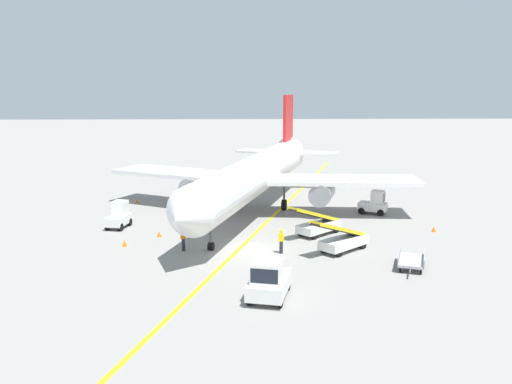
{
  "coord_description": "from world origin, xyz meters",
  "views": [
    {
      "loc": [
        -0.85,
        -36.57,
        11.12
      ],
      "look_at": [
        0.7,
        8.12,
        2.5
      ],
      "focal_mm": 38.94,
      "sensor_mm": 36.0,
      "label": 1
    }
  ],
  "objects_px": {
    "baggage_tug_near_wing": "(119,216)",
    "safety_cone_wingtip_right": "(137,200)",
    "airliner": "(256,174)",
    "belt_loader_forward_hold": "(318,225)",
    "belt_loader_aft_hold": "(343,240)",
    "baggage_cart_loaded": "(411,260)",
    "baggage_tug_by_cargo_door": "(374,204)",
    "pushback_tug": "(269,281)",
    "safety_cone_nose_left": "(434,229)",
    "ground_crew_wing_walker": "(183,238)",
    "safety_cone_nose_right": "(125,243)",
    "ground_crew_marshaller": "(281,240)",
    "safety_cone_wingtip_left": "(159,234)"
  },
  "relations": [
    {
      "from": "ground_crew_wing_walker",
      "to": "safety_cone_wingtip_right",
      "type": "height_order",
      "value": "ground_crew_wing_walker"
    },
    {
      "from": "pushback_tug",
      "to": "belt_loader_aft_hold",
      "type": "height_order",
      "value": "belt_loader_aft_hold"
    },
    {
      "from": "baggage_cart_loaded",
      "to": "safety_cone_nose_left",
      "type": "height_order",
      "value": "baggage_cart_loaded"
    },
    {
      "from": "baggage_tug_by_cargo_door",
      "to": "baggage_cart_loaded",
      "type": "relative_size",
      "value": 0.72
    },
    {
      "from": "baggage_tug_near_wing",
      "to": "belt_loader_forward_hold",
      "type": "height_order",
      "value": "belt_loader_forward_hold"
    },
    {
      "from": "airliner",
      "to": "baggage_tug_by_cargo_door",
      "type": "height_order",
      "value": "airliner"
    },
    {
      "from": "safety_cone_nose_left",
      "to": "belt_loader_aft_hold",
      "type": "bearing_deg",
      "value": -149.05
    },
    {
      "from": "pushback_tug",
      "to": "safety_cone_nose_right",
      "type": "distance_m",
      "value": 13.88
    },
    {
      "from": "baggage_cart_loaded",
      "to": "safety_cone_nose_right",
      "type": "height_order",
      "value": "baggage_cart_loaded"
    },
    {
      "from": "baggage_tug_by_cargo_door",
      "to": "safety_cone_nose_left",
      "type": "height_order",
      "value": "baggage_tug_by_cargo_door"
    },
    {
      "from": "airliner",
      "to": "safety_cone_wingtip_right",
      "type": "xyz_separation_m",
      "value": [
        -11.38,
        4.39,
        -3.2
      ]
    },
    {
      "from": "ground_crew_wing_walker",
      "to": "safety_cone_nose_right",
      "type": "xyz_separation_m",
      "value": [
        -4.24,
        1.22,
        -0.69
      ]
    },
    {
      "from": "airliner",
      "to": "safety_cone_wingtip_right",
      "type": "height_order",
      "value": "airliner"
    },
    {
      "from": "airliner",
      "to": "baggage_cart_loaded",
      "type": "relative_size",
      "value": 9.08
    },
    {
      "from": "baggage_tug_by_cargo_door",
      "to": "belt_loader_forward_hold",
      "type": "height_order",
      "value": "belt_loader_forward_hold"
    },
    {
      "from": "safety_cone_nose_left",
      "to": "safety_cone_wingtip_right",
      "type": "height_order",
      "value": "same"
    },
    {
      "from": "baggage_tug_by_cargo_door",
      "to": "airliner",
      "type": "bearing_deg",
      "value": 173.88
    },
    {
      "from": "safety_cone_wingtip_left",
      "to": "safety_cone_wingtip_right",
      "type": "relative_size",
      "value": 1.0
    },
    {
      "from": "ground_crew_wing_walker",
      "to": "safety_cone_nose_right",
      "type": "height_order",
      "value": "ground_crew_wing_walker"
    },
    {
      "from": "belt_loader_aft_hold",
      "to": "belt_loader_forward_hold",
      "type": "bearing_deg",
      "value": 104.1
    },
    {
      "from": "safety_cone_nose_right",
      "to": "safety_cone_wingtip_left",
      "type": "relative_size",
      "value": 1.0
    },
    {
      "from": "pushback_tug",
      "to": "safety_cone_nose_right",
      "type": "relative_size",
      "value": 8.99
    },
    {
      "from": "airliner",
      "to": "safety_cone_nose_right",
      "type": "distance_m",
      "value": 14.52
    },
    {
      "from": "ground_crew_wing_walker",
      "to": "safety_cone_wingtip_left",
      "type": "distance_m",
      "value": 4.24
    },
    {
      "from": "pushback_tug",
      "to": "baggage_cart_loaded",
      "type": "relative_size",
      "value": 1.04
    },
    {
      "from": "airliner",
      "to": "pushback_tug",
      "type": "xyz_separation_m",
      "value": [
        -0.08,
        -20.43,
        -2.42
      ]
    },
    {
      "from": "belt_loader_aft_hold",
      "to": "baggage_cart_loaded",
      "type": "xyz_separation_m",
      "value": [
        3.61,
        -3.62,
        -0.31
      ]
    },
    {
      "from": "baggage_tug_near_wing",
      "to": "safety_cone_wingtip_right",
      "type": "distance_m",
      "value": 9.49
    },
    {
      "from": "baggage_tug_near_wing",
      "to": "baggage_cart_loaded",
      "type": "bearing_deg",
      "value": -27.77
    },
    {
      "from": "belt_loader_forward_hold",
      "to": "baggage_tug_by_cargo_door",
      "type": "bearing_deg",
      "value": 48.31
    },
    {
      "from": "baggage_cart_loaded",
      "to": "ground_crew_marshaller",
      "type": "distance_m",
      "value": 8.49
    },
    {
      "from": "safety_cone_wingtip_right",
      "to": "ground_crew_marshaller",
      "type": "bearing_deg",
      "value": -53.16
    },
    {
      "from": "pushback_tug",
      "to": "safety_cone_nose_left",
      "type": "distance_m",
      "value": 18.9
    },
    {
      "from": "ground_crew_marshaller",
      "to": "safety_cone_wingtip_left",
      "type": "xyz_separation_m",
      "value": [
        -8.77,
        4.42,
        -0.69
      ]
    },
    {
      "from": "baggage_tug_near_wing",
      "to": "baggage_tug_by_cargo_door",
      "type": "xyz_separation_m",
      "value": [
        21.4,
        3.96,
        0.0
      ]
    },
    {
      "from": "baggage_tug_near_wing",
      "to": "safety_cone_wingtip_right",
      "type": "relative_size",
      "value": 5.98
    },
    {
      "from": "pushback_tug",
      "to": "baggage_tug_by_cargo_door",
      "type": "relative_size",
      "value": 1.45
    },
    {
      "from": "baggage_tug_by_cargo_door",
      "to": "pushback_tug",
      "type": "bearing_deg",
      "value": -118.29
    },
    {
      "from": "belt_loader_aft_hold",
      "to": "baggage_cart_loaded",
      "type": "bearing_deg",
      "value": -45.03
    },
    {
      "from": "baggage_tug_by_cargo_door",
      "to": "baggage_cart_loaded",
      "type": "height_order",
      "value": "baggage_tug_by_cargo_door"
    },
    {
      "from": "belt_loader_forward_hold",
      "to": "baggage_cart_loaded",
      "type": "height_order",
      "value": "belt_loader_forward_hold"
    },
    {
      "from": "pushback_tug",
      "to": "safety_cone_wingtip_left",
      "type": "xyz_separation_m",
      "value": [
        -7.46,
        12.41,
        -0.77
      ]
    },
    {
      "from": "baggage_tug_near_wing",
      "to": "ground_crew_marshaller",
      "type": "distance_m",
      "value": 14.34
    },
    {
      "from": "airliner",
      "to": "belt_loader_forward_hold",
      "type": "xyz_separation_m",
      "value": [
        4.37,
        -7.79,
        -2.64
      ]
    },
    {
      "from": "airliner",
      "to": "ground_crew_wing_walker",
      "type": "height_order",
      "value": "airliner"
    },
    {
      "from": "baggage_cart_loaded",
      "to": "safety_cone_wingtip_left",
      "type": "xyz_separation_m",
      "value": [
        -16.6,
        7.66,
        -0.25
      ]
    },
    {
      "from": "baggage_tug_by_cargo_door",
      "to": "baggage_cart_loaded",
      "type": "distance_m",
      "value": 14.63
    },
    {
      "from": "ground_crew_marshaller",
      "to": "ground_crew_wing_walker",
      "type": "xyz_separation_m",
      "value": [
        -6.62,
        0.83,
        0.0
      ]
    },
    {
      "from": "baggage_tug_by_cargo_door",
      "to": "safety_cone_nose_left",
      "type": "bearing_deg",
      "value": -62.99
    },
    {
      "from": "baggage_cart_loaded",
      "to": "ground_crew_marshaller",
      "type": "height_order",
      "value": "ground_crew_marshaller"
    }
  ]
}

